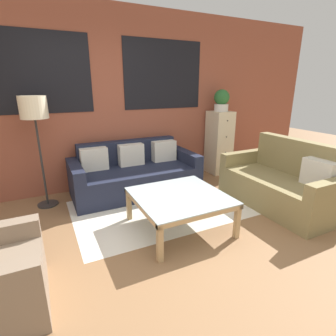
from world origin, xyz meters
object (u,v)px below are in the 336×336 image
at_px(coffee_table, 180,199).
at_px(floor_lamp, 34,113).
at_px(potted_plant, 222,100).
at_px(settee_vintage, 281,184).
at_px(drawer_cabinet, 219,143).
at_px(couch_dark, 135,174).

bearing_deg(coffee_table, floor_lamp, 135.03).
relative_size(coffee_table, potted_plant, 2.61).
xyz_separation_m(settee_vintage, floor_lamp, (-2.98, 1.46, 0.98)).
xyz_separation_m(floor_lamp, drawer_cabinet, (3.08, 0.14, -0.70)).
height_order(floor_lamp, drawer_cabinet, floor_lamp).
relative_size(couch_dark, settee_vintage, 1.20).
height_order(coffee_table, potted_plant, potted_plant).
height_order(couch_dark, settee_vintage, settee_vintage).
relative_size(couch_dark, floor_lamp, 1.29).
relative_size(floor_lamp, drawer_cabinet, 1.29).
bearing_deg(drawer_cabinet, floor_lamp, -177.44).
relative_size(couch_dark, coffee_table, 1.92).
distance_m(couch_dark, potted_plant, 2.09).
height_order(drawer_cabinet, potted_plant, potted_plant).
xyz_separation_m(coffee_table, floor_lamp, (-1.39, 1.39, 0.92)).
relative_size(settee_vintage, coffee_table, 1.59).
bearing_deg(settee_vintage, couch_dark, 140.20).
distance_m(couch_dark, settee_vintage, 2.18).
xyz_separation_m(drawer_cabinet, potted_plant, (0.00, 0.00, 0.79)).
relative_size(couch_dark, drawer_cabinet, 1.66).
bearing_deg(couch_dark, potted_plant, 6.44).
height_order(couch_dark, coffee_table, couch_dark).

